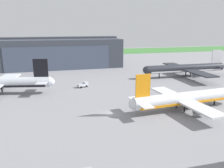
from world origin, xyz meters
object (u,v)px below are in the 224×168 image
(airliner_far_right, at_px, (185,69))
(maintenance_hangar, at_px, (57,52))
(airliner_near_right, at_px, (185,99))
(ops_van, at_px, (83,85))

(airliner_far_right, bearing_deg, maintenance_hangar, 138.84)
(maintenance_hangar, xyz_separation_m, airliner_near_right, (36.40, -103.38, -5.77))
(airliner_far_right, distance_m, ops_van, 57.84)
(airliner_far_right, relative_size, ops_van, 9.56)
(maintenance_hangar, relative_size, airliner_far_right, 1.71)
(maintenance_hangar, relative_size, airliner_near_right, 2.07)
(ops_van, bearing_deg, airliner_near_right, -53.60)
(airliner_near_right, bearing_deg, ops_van, 126.40)
(maintenance_hangar, distance_m, airliner_near_right, 109.75)
(maintenance_hangar, relative_size, ops_van, 16.31)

